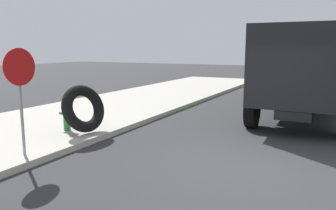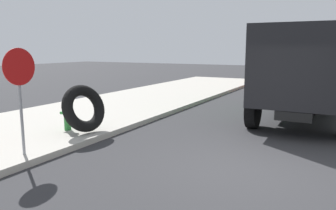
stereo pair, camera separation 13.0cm
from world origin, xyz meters
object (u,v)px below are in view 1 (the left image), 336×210
(fire_hydrant, at_px, (67,113))
(dump_truck_green, at_px, (305,71))
(stop_sign, at_px, (20,82))
(loose_tire, at_px, (84,109))
(dump_truck_orange, at_px, (329,61))

(fire_hydrant, height_order, dump_truck_green, dump_truck_green)
(fire_hydrant, xyz_separation_m, dump_truck_green, (5.40, -5.47, 0.98))
(stop_sign, bearing_deg, dump_truck_green, -32.47)
(loose_tire, height_order, dump_truck_green, dump_truck_green)
(loose_tire, relative_size, dump_truck_orange, 0.18)
(fire_hydrant, xyz_separation_m, loose_tire, (0.03, -0.58, 0.17))
(loose_tire, distance_m, dump_truck_orange, 16.95)
(loose_tire, xyz_separation_m, stop_sign, (-2.04, -0.17, 0.90))
(dump_truck_orange, bearing_deg, stop_sign, 164.27)
(fire_hydrant, relative_size, dump_truck_green, 0.13)
(fire_hydrant, bearing_deg, stop_sign, -159.40)
(dump_truck_orange, bearing_deg, dump_truck_green, 177.92)
(fire_hydrant, relative_size, dump_truck_orange, 0.13)
(stop_sign, relative_size, dump_truck_green, 0.32)
(stop_sign, bearing_deg, fire_hydrant, 20.60)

